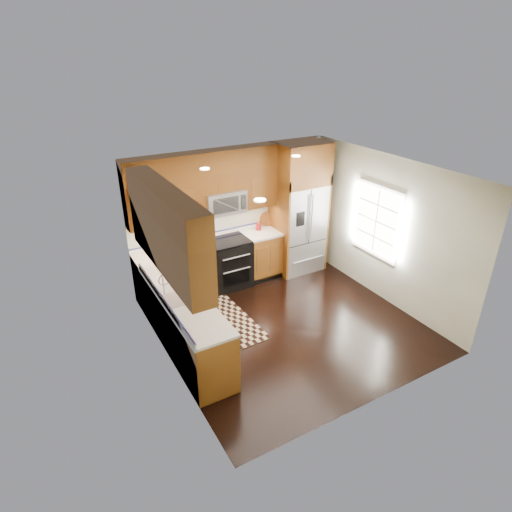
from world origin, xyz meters
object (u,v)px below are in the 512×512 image
rug (218,321)px  knife_block (206,239)px  utensil_crock (258,225)px  range (229,263)px  refrigerator (299,209)px

rug → knife_block: (0.28, 1.05, 1.06)m
rug → knife_block: knife_block is taller
knife_block → utensil_crock: (1.19, 0.15, -0.02)m
range → rug: range is taller
range → knife_block: knife_block is taller
refrigerator → utensil_crock: refrigerator is taller
refrigerator → rug: refrigerator is taller
range → utensil_crock: size_ratio=3.22×
range → knife_block: size_ratio=3.11×
refrigerator → knife_block: bearing=178.4°
range → refrigerator: size_ratio=0.36×
range → refrigerator: 1.76m
utensil_crock → knife_block: bearing=-172.9°
range → knife_block: (-0.44, 0.02, 0.59)m
refrigerator → rug: bearing=-156.3°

